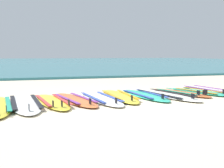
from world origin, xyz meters
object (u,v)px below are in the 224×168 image
Objects in this scene: surfboard_6 at (144,95)px; surfboard_8 at (180,93)px; surfboard_4 at (101,98)px; surfboard_1 at (25,103)px; surfboard_3 at (75,100)px; surfboard_5 at (119,96)px; surfboard_2 at (52,101)px; surfboard_10 at (207,90)px; surfboard_9 at (199,92)px; surfboard_7 at (165,95)px.

surfboard_8 is at bearing 6.51° from surfboard_6.
surfboard_1 is at bearing -175.13° from surfboard_4.
surfboard_5 is at bearing 10.31° from surfboard_3.
surfboard_5 is at bearing 10.74° from surfboard_2.
surfboard_6 is at bearing -168.08° from surfboard_10.
surfboard_5 is (0.51, 0.21, 0.00)m from surfboard_4.
surfboard_2 and surfboard_4 have the same top height.
surfboard_2 is at bearing -168.31° from surfboard_3.
surfboard_1 and surfboard_9 have the same top height.
surfboard_5 is 1.14m from surfboard_7.
surfboard_1 is 4.43m from surfboard_9.
surfboard_1 and surfboard_10 have the same top height.
surfboard_1 is 2.78m from surfboard_6.
surfboard_5 is at bearing 174.40° from surfboard_7.
surfboard_7 is (1.65, 0.10, -0.00)m from surfboard_4.
surfboard_10 is (1.61, 0.54, 0.00)m from surfboard_7.
surfboard_5 and surfboard_10 have the same top height.
surfboard_8 and surfboard_9 have the same top height.
surfboard_7 is 1.15m from surfboard_9.
surfboard_5 is 1.70m from surfboard_8.
surfboard_4 is 0.93× the size of surfboard_7.
surfboard_8 is (0.56, 0.21, 0.00)m from surfboard_7.
surfboard_6 is 2.17m from surfboard_10.
surfboard_5 and surfboard_7 have the same top height.
surfboard_5 is 2.27m from surfboard_9.
surfboard_2 is 0.89× the size of surfboard_7.
surfboard_1 is 1.15× the size of surfboard_2.
surfboard_9 is 0.58m from surfboard_10.
surfboard_6 is 0.90× the size of surfboard_7.
surfboard_6 is (2.76, 0.33, 0.00)m from surfboard_1.
surfboard_1 is 1.11× the size of surfboard_5.
surfboard_5 is 0.92× the size of surfboard_7.
surfboard_5 is 0.62m from surfboard_6.
surfboard_3 is at bearing 178.70° from surfboard_4.
surfboard_4 is (0.59, -0.01, -0.00)m from surfboard_3.
surfboard_4 and surfboard_7 have the same top height.
surfboard_6 and surfboard_7 have the same top height.
surfboard_2 is 0.50m from surfboard_3.
surfboard_4 is at bearing -1.30° from surfboard_3.
surfboard_6 is 1.65m from surfboard_9.
surfboard_1 and surfboard_4 have the same top height.
surfboard_10 is at bearing 9.06° from surfboard_1.
surfboard_6 is (1.13, 0.19, 0.00)m from surfboard_4.
surfboard_9 is at bearing 6.50° from surfboard_4.
surfboard_4 is at bearing -171.88° from surfboard_8.
surfboard_6 is at bearing 170.05° from surfboard_7.
surfboard_3 is (1.04, 0.15, 0.00)m from surfboard_1.
surfboard_1 is 1.05m from surfboard_3.
surfboard_9 is at bearing 0.25° from surfboard_8.
surfboard_9 is 0.91× the size of surfboard_10.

